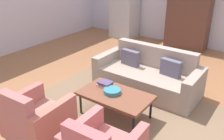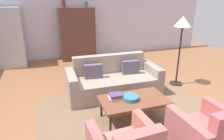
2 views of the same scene
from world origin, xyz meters
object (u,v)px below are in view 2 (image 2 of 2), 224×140
object	(u,v)px
fruit_bowl	(131,98)
refrigerator	(10,38)
coffee_table	(134,101)
book_stack	(116,96)
vase_tall	(63,4)
armchair_right	(208,136)
floor_lamp	(182,28)
couch	(113,81)
vase_round	(86,4)
cabinet	(77,34)

from	to	relation	value
fruit_bowl	refrigerator	bearing A→B (deg)	120.34
coffee_table	book_stack	size ratio (longest dim) A/B	4.22
book_stack	vase_tall	world-z (taller)	vase_tall
fruit_bowl	book_stack	xyz separation A→B (m)	(-0.23, 0.12, 0.01)
armchair_right	vase_tall	size ratio (longest dim) A/B	3.53
armchair_right	book_stack	xyz separation A→B (m)	(-0.90, 1.29, 0.12)
floor_lamp	vase_tall	bearing A→B (deg)	128.63
couch	vase_tall	world-z (taller)	vase_tall
fruit_bowl	vase_round	size ratio (longest dim) A/B	1.58
fruit_bowl	book_stack	distance (m)	0.26
couch	book_stack	bearing A→B (deg)	74.82
couch	vase_round	bearing A→B (deg)	-90.34
coffee_table	vase_round	size ratio (longest dim) A/B	6.56
couch	vase_round	world-z (taller)	vase_round
armchair_right	vase_tall	distance (m)	5.73
fruit_bowl	cabinet	distance (m)	4.21
cabinet	refrigerator	xyz separation A→B (m)	(-2.14, -0.10, 0.03)
couch	vase_tall	bearing A→B (deg)	-76.22
coffee_table	vase_round	distance (m)	4.44
fruit_bowl	vase_tall	bearing A→B (deg)	98.86
fruit_bowl	refrigerator	size ratio (longest dim) A/B	0.16
coffee_table	book_stack	bearing A→B (deg)	157.56
cabinet	vase_round	bearing A→B (deg)	-0.77
vase_tall	cabinet	bearing A→B (deg)	0.68
couch	vase_round	size ratio (longest dim) A/B	11.51
couch	coffee_table	xyz separation A→B (m)	(-0.00, -1.19, 0.10)
vase_tall	vase_round	bearing A→B (deg)	0.00
vase_round	floor_lamp	bearing A→B (deg)	-61.07
fruit_bowl	refrigerator	xyz separation A→B (m)	(-2.39, 4.08, 0.47)
armchair_right	cabinet	xyz separation A→B (m)	(-0.92, 5.35, 0.56)
refrigerator	vase_tall	bearing A→B (deg)	3.29
armchair_right	cabinet	size ratio (longest dim) A/B	0.49
coffee_table	fruit_bowl	distance (m)	0.10
vase_tall	couch	bearing A→B (deg)	-76.57
vase_tall	vase_round	distance (m)	0.75
refrigerator	cabinet	bearing A→B (deg)	2.80
vase_tall	vase_round	size ratio (longest dim) A/B	1.36
armchair_right	fruit_bowl	world-z (taller)	armchair_right
coffee_table	cabinet	xyz separation A→B (m)	(-0.31, 4.18, 0.51)
fruit_bowl	armchair_right	bearing A→B (deg)	-60.28
armchair_right	floor_lamp	world-z (taller)	floor_lamp
fruit_bowl	coffee_table	bearing A→B (deg)	0.00
armchair_right	vase_round	size ratio (longest dim) A/B	4.81
cabinet	vase_tall	distance (m)	1.10
floor_lamp	cabinet	bearing A→B (deg)	123.69
armchair_right	fruit_bowl	size ratio (longest dim) A/B	3.04
couch	armchair_right	xyz separation A→B (m)	(0.60, -2.35, 0.06)
coffee_table	armchair_right	distance (m)	1.31
coffee_table	book_stack	world-z (taller)	book_stack
cabinet	vase_round	distance (m)	1.05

